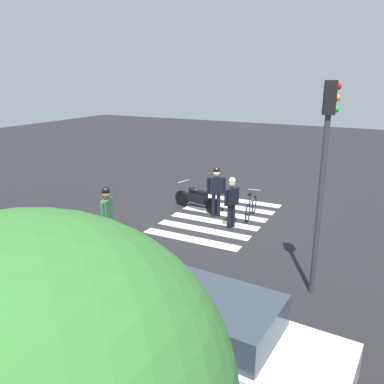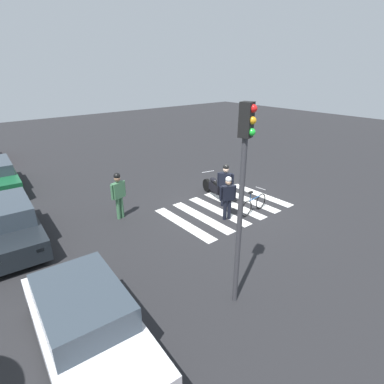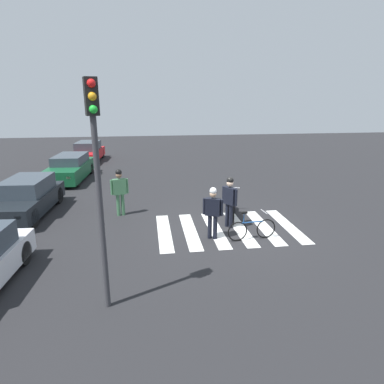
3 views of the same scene
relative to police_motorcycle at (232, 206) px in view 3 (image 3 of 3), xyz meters
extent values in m
plane|color=#232326|center=(-1.13, 0.44, -0.45)|extent=(60.00, 60.00, 0.00)
cylinder|color=black|center=(0.76, -0.18, -0.15)|extent=(0.62, 0.28, 0.60)
cylinder|color=black|center=(-0.75, 0.18, -0.15)|extent=(0.62, 0.28, 0.60)
cube|color=black|center=(-0.04, 0.01, 0.03)|extent=(0.84, 0.46, 0.36)
ellipsoid|color=black|center=(0.18, -0.04, 0.30)|extent=(0.52, 0.35, 0.24)
cube|color=black|center=(-0.24, 0.06, 0.27)|extent=(0.48, 0.34, 0.12)
cylinder|color=#A5A5AD|center=(0.68, -0.16, 0.55)|extent=(0.18, 0.61, 0.04)
torus|color=black|center=(-2.09, -0.62, -0.11)|extent=(0.11, 0.67, 0.67)
torus|color=black|center=(-2.20, 0.38, -0.11)|extent=(0.11, 0.67, 0.67)
cylinder|color=#1E4C8C|center=(-2.15, -0.12, 0.17)|extent=(0.12, 0.78, 0.04)
cylinder|color=#1E4C8C|center=(-2.18, 0.18, 0.34)|extent=(0.04, 0.04, 0.34)
cube|color=black|center=(-2.18, 0.18, 0.52)|extent=(0.12, 0.21, 0.06)
cylinder|color=#99999E|center=(-2.10, -0.52, 0.49)|extent=(0.46, 0.08, 0.03)
cylinder|color=black|center=(-1.84, 1.22, -0.04)|extent=(0.14, 0.14, 0.81)
cylinder|color=black|center=(-1.91, 1.06, -0.04)|extent=(0.14, 0.14, 0.81)
cube|color=black|center=(-1.88, 1.14, 0.65)|extent=(0.37, 0.51, 0.58)
sphere|color=tan|center=(-1.88, 1.14, 1.09)|extent=(0.22, 0.22, 0.22)
cylinder|color=black|center=(-1.77, 1.40, 0.65)|extent=(0.09, 0.09, 0.55)
cylinder|color=black|center=(-1.99, 0.88, 0.65)|extent=(0.09, 0.09, 0.55)
sphere|color=white|center=(-1.88, 1.14, 1.19)|extent=(0.23, 0.23, 0.23)
cylinder|color=black|center=(-1.04, 0.31, -0.02)|extent=(0.14, 0.14, 0.86)
cylinder|color=black|center=(-0.88, 0.40, -0.02)|extent=(0.14, 0.14, 0.86)
cube|color=black|center=(-0.96, 0.35, 0.72)|extent=(0.53, 0.44, 0.61)
sphere|color=beige|center=(-0.96, 0.35, 1.18)|extent=(0.23, 0.23, 0.23)
cylinder|color=black|center=(-1.21, 0.19, 0.72)|extent=(0.09, 0.09, 0.58)
cylinder|color=black|center=(-0.71, 0.52, 0.72)|extent=(0.09, 0.09, 0.58)
sphere|color=black|center=(-0.96, 0.35, 1.29)|extent=(0.25, 0.25, 0.25)
cylinder|color=#3F724C|center=(0.84, 4.20, -0.01)|extent=(0.14, 0.14, 0.87)
cylinder|color=#3F724C|center=(0.80, 4.38, -0.01)|extent=(0.14, 0.14, 0.87)
cube|color=#3F724C|center=(0.82, 4.29, 0.73)|extent=(0.32, 0.54, 0.61)
sphere|color=#8C664C|center=(0.82, 4.29, 1.19)|extent=(0.23, 0.23, 0.23)
cylinder|color=#3F724C|center=(0.90, 4.00, 0.73)|extent=(0.09, 0.09, 0.58)
cylinder|color=#3F724C|center=(0.74, 4.58, 0.73)|extent=(0.09, 0.09, 0.58)
sphere|color=black|center=(0.82, 4.29, 1.30)|extent=(0.25, 0.25, 0.25)
cube|color=silver|center=(-1.13, -1.81, -0.44)|extent=(3.30, 0.45, 0.01)
cube|color=silver|center=(-1.13, -0.91, -0.44)|extent=(3.30, 0.45, 0.01)
cube|color=silver|center=(-1.13, -0.01, -0.44)|extent=(3.30, 0.45, 0.01)
cube|color=silver|center=(-1.13, 0.89, -0.44)|extent=(3.30, 0.45, 0.01)
cube|color=silver|center=(-1.13, 1.79, -0.44)|extent=(3.30, 0.45, 0.01)
cube|color=silver|center=(-1.13, 2.69, -0.44)|extent=(3.30, 0.45, 0.01)
cylinder|color=black|center=(-2.88, 6.71, -0.11)|extent=(0.68, 0.26, 0.67)
cylinder|color=black|center=(-0.06, 7.33, -0.09)|extent=(0.72, 0.27, 0.71)
cylinder|color=black|center=(2.80, 7.14, -0.09)|extent=(0.72, 0.27, 0.71)
cylinder|color=black|center=(2.90, 8.59, -0.09)|extent=(0.72, 0.27, 0.71)
cube|color=black|center=(1.42, 7.96, 0.07)|extent=(4.33, 1.95, 0.65)
cube|color=#333D47|center=(1.63, 7.94, 0.70)|extent=(2.37, 1.62, 0.59)
cube|color=#F2EDCC|center=(-0.69, 7.56, 0.17)|extent=(0.09, 0.20, 0.12)
cylinder|color=black|center=(5.55, 6.85, -0.12)|extent=(0.66, 0.26, 0.65)
cylinder|color=black|center=(5.65, 8.35, -0.12)|extent=(0.66, 0.26, 0.65)
cylinder|color=black|center=(8.64, 6.65, -0.12)|extent=(0.66, 0.26, 0.65)
cylinder|color=black|center=(8.74, 8.15, -0.12)|extent=(0.66, 0.26, 0.65)
cube|color=#14512D|center=(7.15, 7.50, 0.10)|extent=(4.66, 2.02, 0.74)
cube|color=#333D47|center=(7.37, 7.48, 0.71)|extent=(2.56, 1.68, 0.48)
cube|color=#F2EDCC|center=(4.87, 7.09, 0.21)|extent=(0.09, 0.20, 0.12)
cube|color=#F2EDCC|center=(4.95, 8.20, 0.21)|extent=(0.09, 0.20, 0.12)
cylinder|color=black|center=(11.43, 6.80, -0.12)|extent=(0.67, 0.26, 0.65)
cylinder|color=black|center=(11.53, 8.27, -0.12)|extent=(0.67, 0.26, 0.65)
cylinder|color=black|center=(14.26, 6.61, -0.12)|extent=(0.67, 0.26, 0.65)
cylinder|color=black|center=(14.35, 8.09, -0.12)|extent=(0.67, 0.26, 0.65)
cube|color=red|center=(12.89, 7.44, 0.04)|extent=(4.26, 1.97, 0.62)
cube|color=#333D47|center=(13.10, 7.43, 0.65)|extent=(2.34, 1.64, 0.60)
cube|color=#F2EDCC|center=(10.82, 7.04, 0.13)|extent=(0.09, 0.20, 0.12)
cube|color=#F2EDCC|center=(10.89, 8.12, 0.13)|extent=(0.09, 0.20, 0.12)
cylinder|color=#38383D|center=(-5.17, 4.18, 1.64)|extent=(0.12, 0.12, 4.17)
cube|color=black|center=(-5.17, 4.18, 4.07)|extent=(0.30, 0.30, 0.70)
sphere|color=red|center=(-5.29, 4.14, 4.30)|extent=(0.16, 0.16, 0.16)
sphere|color=orange|center=(-5.29, 4.14, 4.07)|extent=(0.16, 0.16, 0.16)
sphere|color=green|center=(-5.29, 4.14, 3.84)|extent=(0.16, 0.16, 0.16)
camera|label=1|loc=(-6.48, 12.88, 4.49)|focal=36.80mm
camera|label=2|loc=(-9.27, 8.93, 5.06)|focal=28.71mm
camera|label=3|loc=(-11.75, 3.19, 4.06)|focal=30.76mm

